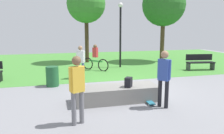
{
  "coord_description": "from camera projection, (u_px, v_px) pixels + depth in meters",
  "views": [
    {
      "loc": [
        -2.95,
        -8.2,
        2.4
      ],
      "look_at": [
        -0.96,
        -0.64,
        1.04
      ],
      "focal_mm": 35.75,
      "sensor_mm": 36.0,
      "label": 1
    }
  ],
  "objects": [
    {
      "name": "pedestrian_with_backpack",
      "position": [
        81.0,
        59.0,
        10.64
      ],
      "size": [
        0.41,
        0.42,
        1.59
      ],
      "color": "#3F5184",
      "rests_on": "ground_plane"
    },
    {
      "name": "skater_performing_trick",
      "position": [
        77.0,
        85.0,
        5.49
      ],
      "size": [
        0.41,
        0.31,
        1.74
      ],
      "color": "slate",
      "rests_on": "ground_plane"
    },
    {
      "name": "backpack_on_ledge",
      "position": [
        128.0,
        82.0,
        7.28
      ],
      "size": [
        0.32,
        0.34,
        0.32
      ],
      "primitive_type": "cube",
      "rotation": [
        0.0,
        0.0,
        0.96
      ],
      "color": "black",
      "rests_on": "concrete_ledge"
    },
    {
      "name": "park_bench_near_lamppost",
      "position": [
        200.0,
        62.0,
        12.96
      ],
      "size": [
        1.65,
        0.7,
        0.91
      ],
      "color": "black",
      "rests_on": "ground_plane"
    },
    {
      "name": "tree_broad_elm",
      "position": [
        164.0,
        5.0,
        15.76
      ],
      "size": [
        3.05,
        3.05,
        5.59
      ],
      "color": "#4C3823",
      "rests_on": "grass_lawn"
    },
    {
      "name": "trash_bin",
      "position": [
        52.0,
        76.0,
        9.31
      ],
      "size": [
        0.52,
        0.52,
        0.83
      ],
      "primitive_type": "cylinder",
      "color": "#1E592D",
      "rests_on": "ground_plane"
    },
    {
      "name": "cyclist_on_bicycle",
      "position": [
        95.0,
        59.0,
        12.89
      ],
      "size": [
        1.29,
        1.37,
        1.52
      ],
      "color": "black",
      "rests_on": "ground_plane"
    },
    {
      "name": "ground_plane",
      "position": [
        131.0,
        89.0,
        8.96
      ],
      "size": [
        28.0,
        28.0,
        0.0
      ],
      "primitive_type": "plane",
      "color": "gray"
    },
    {
      "name": "grass_lawn",
      "position": [
        96.0,
        61.0,
        16.33
      ],
      "size": [
        26.6,
        12.54,
        0.01
      ],
      "primitive_type": "cube",
      "color": "#478C38",
      "rests_on": "ground_plane"
    },
    {
      "name": "lamp_post",
      "position": [
        120.0,
        28.0,
        13.56
      ],
      "size": [
        0.28,
        0.28,
        3.92
      ],
      "color": "black",
      "rests_on": "ground_plane"
    },
    {
      "name": "skateboard_by_ledge",
      "position": [
        148.0,
        101.0,
        7.28
      ],
      "size": [
        0.25,
        0.81,
        0.08
      ],
      "color": "teal",
      "rests_on": "ground_plane"
    },
    {
      "name": "tree_tall_oak",
      "position": [
        86.0,
        4.0,
        15.31
      ],
      "size": [
        2.66,
        2.66,
        5.41
      ],
      "color": "#42301E",
      "rests_on": "grass_lawn"
    },
    {
      "name": "skater_watching",
      "position": [
        164.0,
        74.0,
        6.69
      ],
      "size": [
        0.35,
        0.38,
        1.75
      ],
      "color": "black",
      "rests_on": "ground_plane"
    },
    {
      "name": "concrete_ledge",
      "position": [
        117.0,
        94.0,
        7.43
      ],
      "size": [
        2.77,
        0.97,
        0.5
      ],
      "primitive_type": "cube",
      "color": "gray",
      "rests_on": "ground_plane"
    }
  ]
}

